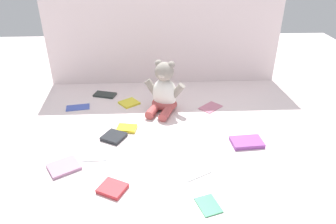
# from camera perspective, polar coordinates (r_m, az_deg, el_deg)

# --- Properties ---
(ground_plane) EXTENTS (3.20, 3.20, 0.00)m
(ground_plane) POSITION_cam_1_polar(r_m,az_deg,el_deg) (1.59, -0.07, -1.40)
(ground_plane) COLOR silver
(backdrop_drape) EXTENTS (1.40, 0.03, 0.70)m
(backdrop_drape) POSITION_cam_1_polar(r_m,az_deg,el_deg) (1.91, -0.78, 15.33)
(backdrop_drape) COLOR silver
(backdrop_drape) RESTS_ON ground_plane
(teddy_bear) EXTENTS (0.22, 0.23, 0.27)m
(teddy_bear) POSITION_cam_1_polar(r_m,az_deg,el_deg) (1.64, -0.72, 3.63)
(teddy_bear) COLOR white
(teddy_bear) RESTS_ON ground_plane
(book_case_0) EXTENTS (0.13, 0.08, 0.01)m
(book_case_0) POSITION_cam_1_polar(r_m,az_deg,el_deg) (1.77, -16.14, 0.87)
(book_case_0) COLOR #3B50AD
(book_case_0) RESTS_ON ground_plane
(book_case_1) EXTENTS (0.13, 0.12, 0.01)m
(book_case_1) POSITION_cam_1_polar(r_m,az_deg,el_deg) (1.25, 4.88, -10.72)
(book_case_1) COLOR white
(book_case_1) RESTS_ON ground_plane
(book_case_2) EXTENTS (0.13, 0.13, 0.01)m
(book_case_2) POSITION_cam_1_polar(r_m,az_deg,el_deg) (1.75, -7.10, 1.66)
(book_case_2) COLOR yellow
(book_case_2) RESTS_ON ground_plane
(book_case_3) EXTENTS (0.14, 0.10, 0.01)m
(book_case_3) POSITION_cam_1_polar(r_m,az_deg,el_deg) (1.87, -11.44, 3.11)
(book_case_3) COLOR #242C29
(book_case_3) RESTS_ON ground_plane
(book_case_4) EXTENTS (0.15, 0.14, 0.01)m
(book_case_4) POSITION_cam_1_polar(r_m,az_deg,el_deg) (1.33, -18.47, -9.47)
(book_case_4) COLOR #AA759A
(book_case_4) RESTS_ON ground_plane
(book_case_5) EXTENTS (0.13, 0.13, 0.02)m
(book_case_5) POSITION_cam_1_polar(r_m,az_deg,el_deg) (1.46, -9.86, -4.47)
(book_case_5) COLOR black
(book_case_5) RESTS_ON ground_plane
(book_case_6) EXTENTS (0.10, 0.08, 0.01)m
(book_case_6) POSITION_cam_1_polar(r_m,az_deg,el_deg) (1.51, -7.53, -2.97)
(book_case_6) COLOR yellow
(book_case_6) RESTS_ON ground_plane
(book_case_7) EXTENTS (0.09, 0.11, 0.01)m
(book_case_7) POSITION_cam_1_polar(r_m,az_deg,el_deg) (1.13, 7.40, -16.44)
(book_case_7) COLOR #3C9865
(book_case_7) RESTS_ON ground_plane
(book_case_8) EXTENTS (0.12, 0.11, 0.02)m
(book_case_8) POSITION_cam_1_polar(r_m,az_deg,el_deg) (1.19, -10.10, -13.57)
(book_case_8) COLOR red
(book_case_8) RESTS_ON ground_plane
(book_case_9) EXTENTS (0.10, 0.08, 0.01)m
(book_case_9) POSITION_cam_1_polar(r_m,az_deg,el_deg) (1.37, -13.22, -7.66)
(book_case_9) COLOR white
(book_case_9) RESTS_ON ground_plane
(book_case_10) EXTENTS (0.14, 0.14, 0.01)m
(book_case_10) POSITION_cam_1_polar(r_m,az_deg,el_deg) (1.71, 7.77, 0.91)
(book_case_10) COLOR #BA6881
(book_case_10) RESTS_ON ground_plane
(book_case_11) EXTENTS (0.14, 0.10, 0.02)m
(book_case_11) POSITION_cam_1_polar(r_m,az_deg,el_deg) (1.44, 14.20, -5.36)
(book_case_11) COLOR purple
(book_case_11) RESTS_ON ground_plane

